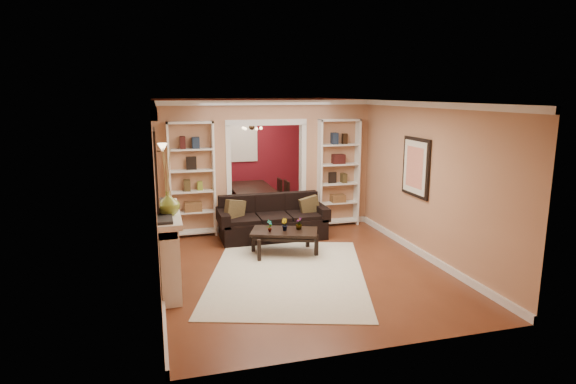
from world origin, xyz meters
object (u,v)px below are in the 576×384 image
object	(u,v)px
bookshelf_left	(192,180)
bookshelf_right	(338,173)
sofa	(273,218)
coffee_table	(284,242)
fireplace	(170,249)
dining_table	(253,199)

from	to	relation	value
bookshelf_left	bookshelf_right	xyz separation A→B (m)	(3.10, 0.00, 0.00)
sofa	coffee_table	size ratio (longest dim) A/B	1.85
coffee_table	bookshelf_left	bearing A→B (deg)	153.59
fireplace	coffee_table	bearing A→B (deg)	25.23
sofa	bookshelf_right	distance (m)	1.85
bookshelf_right	dining_table	distance (m)	2.41
bookshelf_left	dining_table	world-z (taller)	bookshelf_left
dining_table	bookshelf_left	bearing A→B (deg)	136.76
sofa	dining_table	world-z (taller)	sofa
fireplace	dining_table	size ratio (longest dim) A/B	0.97
sofa	coffee_table	xyz separation A→B (m)	(-0.03, -1.00, -0.20)
sofa	fireplace	distance (m)	2.83
coffee_table	bookshelf_right	size ratio (longest dim) A/B	0.50
coffee_table	bookshelf_left	size ratio (longest dim) A/B	0.50
coffee_table	fireplace	world-z (taller)	fireplace
bookshelf_left	fireplace	distance (m)	2.65
bookshelf_left	dining_table	size ratio (longest dim) A/B	1.32
sofa	bookshelf_left	xyz separation A→B (m)	(-1.50, 0.58, 0.73)
bookshelf_right	fireplace	xyz separation A→B (m)	(-3.64, -2.53, -0.57)
bookshelf_right	fireplace	world-z (taller)	bookshelf_right
sofa	bookshelf_right	bearing A→B (deg)	19.94
dining_table	coffee_table	bearing A→B (deg)	178.54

